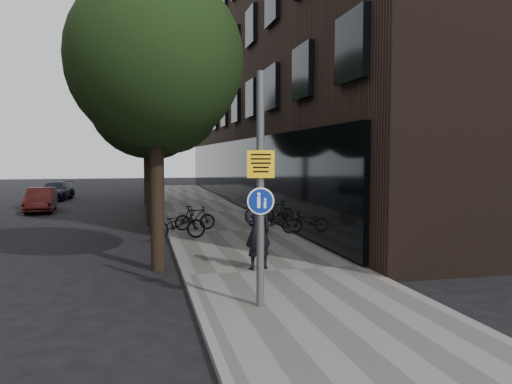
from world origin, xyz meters
name	(u,v)px	position (x,y,z in m)	size (l,w,h in m)	color
ground	(315,318)	(0.00, 0.00, 0.00)	(120.00, 120.00, 0.00)	black
sidewalk	(230,232)	(0.25, 10.00, 0.06)	(4.50, 60.00, 0.12)	slate
curb_edge	(169,234)	(-2.00, 10.00, 0.07)	(0.15, 60.00, 0.13)	slate
building_right_dark_brick	(324,60)	(8.50, 22.00, 9.00)	(12.00, 40.00, 18.00)	black
street_tree_near	(158,68)	(-2.53, 4.64, 5.11)	(4.40, 4.40, 7.50)	black
street_tree_mid	(151,103)	(-2.53, 13.14, 5.11)	(5.00, 5.00, 7.80)	black
street_tree_far	(147,119)	(-2.53, 22.14, 5.11)	(5.00, 5.00, 7.80)	black
signpost	(260,189)	(-0.87, 0.58, 2.30)	(0.50, 0.14, 4.33)	#595B5E
pedestrian	(258,231)	(-0.22, 3.53, 1.07)	(0.69, 0.45, 1.89)	black
parked_bike_facade_near	(275,222)	(1.71, 8.92, 0.53)	(0.54, 1.56, 0.82)	black
parked_bike_facade_far	(262,212)	(2.00, 12.02, 0.57)	(0.42, 1.49, 0.90)	black
parked_bike_curb_near	(178,224)	(-1.80, 8.56, 0.62)	(0.66, 1.90, 1.00)	black
parked_bike_curb_far	(195,218)	(-1.02, 10.44, 0.58)	(0.44, 1.54, 0.93)	black
parked_car_mid	(41,200)	(-8.08, 19.52, 0.63)	(1.33, 3.82, 1.26)	#521917
parked_car_far	(56,191)	(-8.47, 26.87, 0.61)	(1.71, 4.20, 1.22)	black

